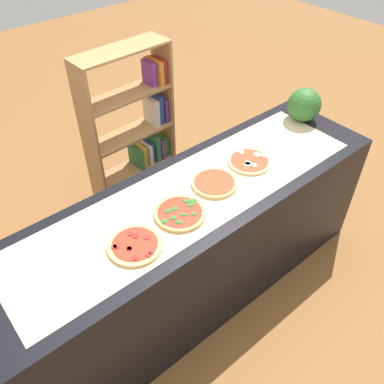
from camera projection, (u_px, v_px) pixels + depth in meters
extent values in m
plane|color=brown|center=(192.00, 287.00, 2.94)|extent=(12.00, 12.00, 0.00)
cube|color=black|center=(192.00, 246.00, 2.63)|extent=(2.61, 0.73, 0.91)
cube|color=beige|center=(192.00, 194.00, 2.33)|extent=(2.23, 0.58, 0.00)
cylinder|color=#DBB26B|center=(135.00, 245.00, 2.03)|extent=(0.28, 0.28, 0.02)
cylinder|color=red|center=(135.00, 244.00, 2.02)|extent=(0.23, 0.23, 0.00)
cylinder|color=maroon|center=(130.00, 248.00, 2.00)|extent=(0.03, 0.03, 0.00)
cylinder|color=maroon|center=(135.00, 258.00, 1.95)|extent=(0.03, 0.03, 0.00)
cylinder|color=maroon|center=(148.00, 255.00, 1.97)|extent=(0.03, 0.03, 0.00)
cylinder|color=maroon|center=(136.00, 235.00, 2.06)|extent=(0.04, 0.04, 0.00)
cylinder|color=maroon|center=(117.00, 246.00, 2.01)|extent=(0.03, 0.03, 0.00)
cylinder|color=maroon|center=(147.00, 237.00, 2.05)|extent=(0.03, 0.03, 0.00)
cylinder|color=maroon|center=(114.00, 247.00, 2.00)|extent=(0.03, 0.03, 0.00)
cylinder|color=maroon|center=(151.00, 252.00, 1.98)|extent=(0.03, 0.03, 0.00)
cylinder|color=maroon|center=(130.00, 234.00, 2.07)|extent=(0.03, 0.03, 0.00)
cylinder|color=maroon|center=(129.00, 249.00, 1.99)|extent=(0.03, 0.03, 0.00)
cylinder|color=tan|center=(180.00, 213.00, 2.20)|extent=(0.28, 0.28, 0.02)
cylinder|color=red|center=(180.00, 212.00, 2.19)|extent=(0.24, 0.24, 0.00)
ellipsoid|color=#286B23|center=(184.00, 214.00, 2.17)|extent=(0.05, 0.05, 0.00)
ellipsoid|color=#286B23|center=(179.00, 222.00, 2.13)|extent=(0.05, 0.05, 0.00)
ellipsoid|color=#286B23|center=(194.00, 214.00, 2.18)|extent=(0.04, 0.03, 0.00)
ellipsoid|color=#286B23|center=(164.00, 221.00, 2.14)|extent=(0.05, 0.05, 0.00)
ellipsoid|color=#286B23|center=(169.00, 211.00, 2.19)|extent=(0.05, 0.04, 0.00)
ellipsoid|color=#286B23|center=(193.00, 203.00, 2.24)|extent=(0.05, 0.04, 0.00)
ellipsoid|color=#286B23|center=(173.00, 218.00, 2.15)|extent=(0.04, 0.03, 0.00)
ellipsoid|color=#286B23|center=(193.00, 201.00, 2.26)|extent=(0.05, 0.05, 0.00)
ellipsoid|color=#286B23|center=(190.00, 204.00, 2.23)|extent=(0.05, 0.03, 0.00)
ellipsoid|color=#286B23|center=(175.00, 208.00, 2.21)|extent=(0.04, 0.03, 0.00)
ellipsoid|color=#286B23|center=(186.00, 201.00, 2.25)|extent=(0.03, 0.04, 0.00)
cylinder|color=#DBB26B|center=(214.00, 183.00, 2.39)|extent=(0.27, 0.27, 0.02)
cylinder|color=red|center=(214.00, 182.00, 2.38)|extent=(0.24, 0.24, 0.00)
cylinder|color=#E5C17F|center=(249.00, 161.00, 2.55)|extent=(0.28, 0.28, 0.02)
cylinder|color=red|center=(249.00, 160.00, 2.55)|extent=(0.24, 0.24, 0.00)
cylinder|color=#EFE5CC|center=(263.00, 156.00, 2.58)|extent=(0.03, 0.03, 0.00)
cylinder|color=#EFE5CC|center=(241.00, 152.00, 2.61)|extent=(0.04, 0.04, 0.00)
cylinder|color=#EFE5CC|center=(248.00, 163.00, 2.52)|extent=(0.04, 0.04, 0.00)
cylinder|color=#EFE5CC|center=(257.00, 154.00, 2.59)|extent=(0.05, 0.05, 0.00)
cylinder|color=#EFE5CC|center=(254.00, 165.00, 2.50)|extent=(0.03, 0.03, 0.00)
cylinder|color=#EFE5CC|center=(247.00, 164.00, 2.51)|extent=(0.05, 0.05, 0.00)
sphere|color=#2D6628|center=(304.00, 105.00, 2.87)|extent=(0.24, 0.24, 0.24)
cube|color=#A87A47|center=(165.00, 118.00, 3.38)|extent=(0.03, 0.24, 1.38)
cube|color=#A87A47|center=(92.00, 152.00, 3.02)|extent=(0.03, 0.24, 1.38)
cube|color=#A87A47|center=(138.00, 197.00, 3.65)|extent=(0.70, 0.27, 0.02)
cube|color=#234799|center=(164.00, 173.00, 3.73)|extent=(0.05, 0.20, 0.22)
cube|color=orange|center=(160.00, 174.00, 3.70)|extent=(0.04, 0.14, 0.24)
cube|color=#2D753D|center=(156.00, 176.00, 3.68)|extent=(0.04, 0.18, 0.25)
cube|color=#2D753D|center=(153.00, 179.00, 3.67)|extent=(0.05, 0.15, 0.21)
cube|color=#2D753D|center=(148.00, 180.00, 3.63)|extent=(0.05, 0.19, 0.25)
cube|color=#753384|center=(145.00, 183.00, 3.62)|extent=(0.04, 0.20, 0.22)
cube|color=silver|center=(141.00, 186.00, 3.60)|extent=(0.05, 0.17, 0.21)
cube|color=#A87A47|center=(134.00, 168.00, 3.43)|extent=(0.70, 0.27, 0.02)
cube|color=#2D753D|center=(162.00, 145.00, 3.52)|extent=(0.05, 0.15, 0.17)
cube|color=#753384|center=(158.00, 147.00, 3.50)|extent=(0.04, 0.18, 0.17)
cube|color=#2D753D|center=(153.00, 146.00, 3.45)|extent=(0.05, 0.18, 0.24)
cube|color=#234799|center=(149.00, 151.00, 3.45)|extent=(0.04, 0.14, 0.18)
cube|color=silver|center=(145.00, 152.00, 3.43)|extent=(0.04, 0.18, 0.18)
cube|color=gold|center=(141.00, 155.00, 3.40)|extent=(0.05, 0.15, 0.18)
cube|color=#2D753D|center=(136.00, 157.00, 3.38)|extent=(0.04, 0.19, 0.18)
cube|color=#A87A47|center=(130.00, 134.00, 3.20)|extent=(0.70, 0.27, 0.02)
cube|color=#753384|center=(161.00, 109.00, 3.29)|extent=(0.04, 0.17, 0.19)
cube|color=#234799|center=(156.00, 108.00, 3.25)|extent=(0.05, 0.16, 0.25)
cube|color=silver|center=(151.00, 111.00, 3.24)|extent=(0.05, 0.17, 0.22)
cube|color=#A87A47|center=(126.00, 95.00, 2.98)|extent=(0.70, 0.27, 0.02)
cube|color=#B22823|center=(159.00, 70.00, 3.07)|extent=(0.04, 0.18, 0.18)
cube|color=orange|center=(154.00, 71.00, 3.05)|extent=(0.04, 0.20, 0.19)
cube|color=#753384|center=(149.00, 73.00, 3.03)|extent=(0.05, 0.14, 0.19)
cube|color=#A87A47|center=(120.00, 50.00, 2.75)|extent=(0.70, 0.27, 0.02)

